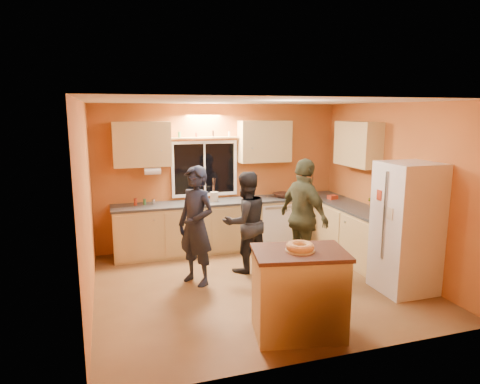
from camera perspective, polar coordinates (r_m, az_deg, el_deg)
name	(u,v)px	position (r m, az deg, el deg)	size (l,w,h in m)	color
ground	(257,284)	(6.35, 2.23, -12.16)	(4.50, 4.50, 0.00)	brown
room_shell	(256,170)	(6.34, 2.10, 2.99)	(4.54, 4.04, 2.61)	#C27331
back_counter	(226,225)	(7.75, -1.91, -4.39)	(4.23, 0.62, 0.90)	tan
right_counter	(356,234)	(7.46, 15.22, -5.36)	(0.62, 1.84, 0.90)	tan
refrigerator	(407,228)	(6.30, 21.34, -4.47)	(0.72, 0.70, 1.80)	silver
island	(299,292)	(4.91, 7.84, -13.09)	(1.12, 0.87, 0.98)	tan
bundt_pastry	(300,247)	(4.73, 8.01, -7.24)	(0.31, 0.31, 0.09)	tan
person_left	(196,226)	(6.15, -5.88, -4.51)	(0.63, 0.41, 1.72)	black
person_center	(245,222)	(6.62, 0.73, -4.01)	(0.76, 0.59, 1.57)	black
person_right	(304,217)	(6.55, 8.50, -3.34)	(1.05, 0.44, 1.78)	#303622
mixing_bowl	(283,195)	(7.94, 5.73, -0.42)	(0.34, 0.34, 0.08)	black
utensil_crock	(214,197)	(7.55, -3.47, -0.64)	(0.14, 0.14, 0.17)	beige
potted_plant	(376,203)	(7.01, 17.66, -1.39)	(0.29, 0.25, 0.32)	gray
red_box	(333,197)	(7.94, 12.24, -0.67)	(0.16, 0.12, 0.07)	#A9331A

